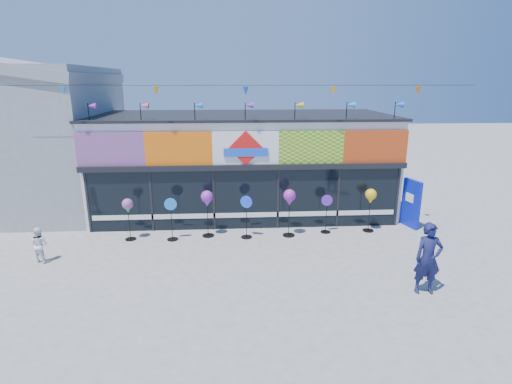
{
  "coord_description": "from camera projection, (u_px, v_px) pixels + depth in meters",
  "views": [
    {
      "loc": [
        -0.53,
        -10.9,
        5.47
      ],
      "look_at": [
        0.29,
        2.0,
        1.84
      ],
      "focal_mm": 28.0,
      "sensor_mm": 36.0,
      "label": 1
    }
  ],
  "objects": [
    {
      "name": "ground",
      "position": [
        251.0,
        269.0,
        11.99
      ],
      "size": [
        80.0,
        80.0,
        0.0
      ],
      "primitive_type": "plane",
      "color": "slate",
      "rests_on": "ground"
    },
    {
      "name": "kite_shop",
      "position": [
        244.0,
        163.0,
        17.14
      ],
      "size": [
        16.0,
        5.7,
        5.31
      ],
      "color": "white",
      "rests_on": "ground"
    },
    {
      "name": "neighbour_building",
      "position": [
        12.0,
        134.0,
        17.24
      ],
      "size": [
        8.18,
        7.2,
        6.87
      ],
      "color": "gray",
      "rests_on": "ground"
    },
    {
      "name": "blue_sign",
      "position": [
        411.0,
        203.0,
        15.23
      ],
      "size": [
        0.37,
        0.93,
        1.85
      ],
      "rotation": [
        0.0,
        0.0,
        0.26
      ],
      "color": "#0C1CB8",
      "rests_on": "ground"
    },
    {
      "name": "spinner_0",
      "position": [
        128.0,
        207.0,
        13.87
      ],
      "size": [
        0.38,
        0.38,
        1.52
      ],
      "color": "black",
      "rests_on": "ground"
    },
    {
      "name": "spinner_1",
      "position": [
        171.0,
        218.0,
        13.96
      ],
      "size": [
        0.43,
        0.39,
        1.54
      ],
      "color": "black",
      "rests_on": "ground"
    },
    {
      "name": "spinner_2",
      "position": [
        207.0,
        200.0,
        14.15
      ],
      "size": [
        0.43,
        0.43,
        1.71
      ],
      "color": "black",
      "rests_on": "ground"
    },
    {
      "name": "spinner_3",
      "position": [
        246.0,
        216.0,
        14.16
      ],
      "size": [
        0.41,
        0.4,
        1.56
      ],
      "color": "black",
      "rests_on": "ground"
    },
    {
      "name": "spinner_4",
      "position": [
        289.0,
        199.0,
        14.17
      ],
      "size": [
        0.44,
        0.44,
        1.75
      ],
      "color": "black",
      "rests_on": "ground"
    },
    {
      "name": "spinner_5",
      "position": [
        326.0,
        213.0,
        14.66
      ],
      "size": [
        0.41,
        0.37,
        1.45
      ],
      "color": "black",
      "rests_on": "ground"
    },
    {
      "name": "spinner_6",
      "position": [
        371.0,
        197.0,
        14.65
      ],
      "size": [
        0.41,
        0.41,
        1.64
      ],
      "color": "black",
      "rests_on": "ground"
    },
    {
      "name": "adult_man",
      "position": [
        428.0,
        259.0,
        10.42
      ],
      "size": [
        0.74,
        0.51,
        1.95
      ],
      "primitive_type": "imported",
      "rotation": [
        0.0,
        0.0,
        -0.06
      ],
      "color": "#151842",
      "rests_on": "ground"
    },
    {
      "name": "child",
      "position": [
        39.0,
        245.0,
        12.33
      ],
      "size": [
        0.62,
        0.49,
        1.13
      ],
      "primitive_type": "imported",
      "rotation": [
        0.0,
        0.0,
        2.79
      ],
      "color": "white",
      "rests_on": "ground"
    }
  ]
}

